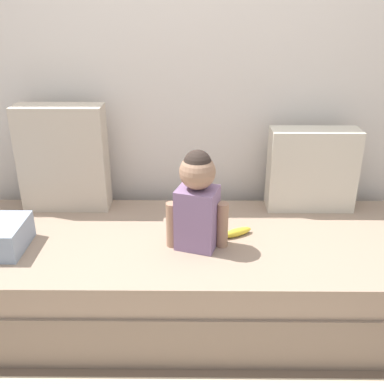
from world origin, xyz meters
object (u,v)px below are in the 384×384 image
Objects in this scene: couch at (187,273)px; throw_pillow_right at (312,170)px; toddler at (197,199)px; throw_pillow_left at (63,158)px; banana at (237,232)px.

throw_pillow_right is (0.69, 0.36, 0.44)m from couch.
toddler is (0.05, -0.08, 0.46)m from couch.
throw_pillow_right is 0.77m from toddler.
toddler is (0.74, -0.43, -0.05)m from throw_pillow_left.
couch is 0.34m from banana.
throw_pillow_left is 1.37m from throw_pillow_right.
throw_pillow_right is at bearing 27.54° from couch.
toddler is (-0.64, -0.43, 0.02)m from throw_pillow_right.
banana is at bearing 25.51° from toddler.
toddler reaches higher than couch.
throw_pillow_left is at bearing 152.46° from couch.
couch is 0.92m from throw_pillow_left.
couch is 5.20× the size of throw_pillow_right.
banana is (0.25, 0.02, 0.23)m from couch.
banana is at bearing -142.12° from throw_pillow_right.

